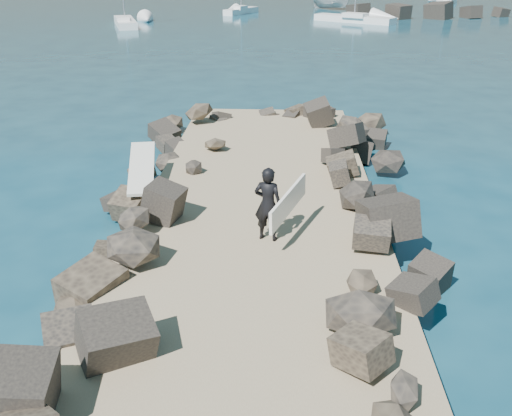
# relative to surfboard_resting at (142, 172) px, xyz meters

# --- Properties ---
(ground) EXTENTS (800.00, 800.00, 0.00)m
(ground) POSITION_rel_surfboard_resting_xyz_m (3.28, -2.31, -1.04)
(ground) COLOR #0F384C
(ground) RESTS_ON ground
(jetty) EXTENTS (6.00, 26.00, 0.60)m
(jetty) POSITION_rel_surfboard_resting_xyz_m (3.28, -4.31, -0.74)
(jetty) COLOR #8C7759
(jetty) RESTS_ON ground
(riprap_left) EXTENTS (2.60, 22.00, 1.00)m
(riprap_left) POSITION_rel_surfboard_resting_xyz_m (0.38, -3.81, -0.54)
(riprap_left) COLOR #272421
(riprap_left) RESTS_ON ground
(riprap_right) EXTENTS (2.60, 22.00, 1.00)m
(riprap_right) POSITION_rel_surfboard_resting_xyz_m (6.18, -3.81, -0.54)
(riprap_right) COLOR black
(riprap_right) RESTS_ON ground
(surfboard_resting) EXTENTS (1.13, 2.74, 0.09)m
(surfboard_resting) POSITION_rel_surfboard_resting_xyz_m (0.00, 0.00, 0.00)
(surfboard_resting) COLOR silver
(surfboard_resting) RESTS_ON riprap_left
(surfer_with_board) EXTENTS (1.21, 2.01, 1.71)m
(surfer_with_board) POSITION_rel_surfboard_resting_xyz_m (3.59, -2.98, 0.42)
(surfer_with_board) COLOR black
(surfer_with_board) RESTS_ON jetty
(sailboat_d) EXTENTS (4.35, 6.83, 8.29)m
(sailboat_d) POSITION_rel_surfboard_resting_xyz_m (26.50, 71.27, -0.70)
(sailboat_d) COLOR white
(sailboat_d) RESTS_ON ground
(sailboat_b) EXTENTS (3.86, 5.74, 7.15)m
(sailboat_b) POSITION_rel_surfboard_resting_xyz_m (-1.28, 55.52, -0.70)
(sailboat_b) COLOR white
(sailboat_b) RESTS_ON ground
(sailboat_a) EXTENTS (4.14, 7.94, 9.34)m
(sailboat_a) POSITION_rel_surfboard_resting_xyz_m (-11.75, 42.99, -0.70)
(sailboat_a) COLOR white
(sailboat_a) RESTS_ON ground
(sailboat_c) EXTENTS (8.14, 6.26, 10.12)m
(sailboat_c) POSITION_rel_surfboard_resting_xyz_m (10.97, 47.29, -0.70)
(sailboat_c) COLOR white
(sailboat_c) RESTS_ON ground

